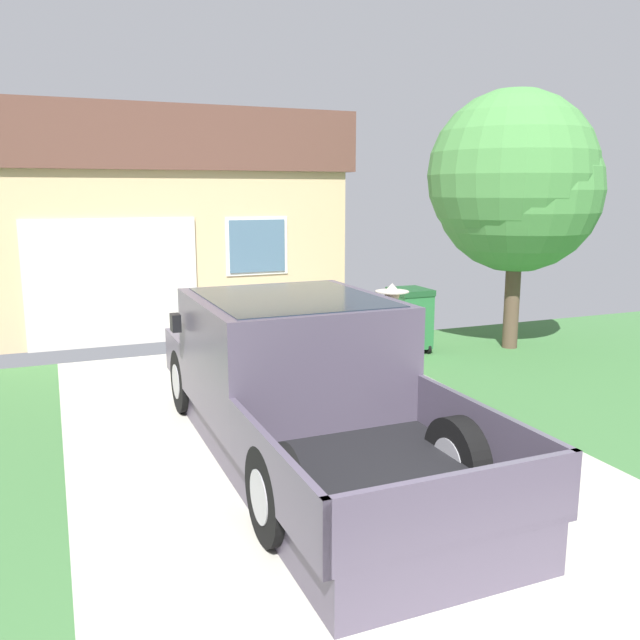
{
  "coord_description": "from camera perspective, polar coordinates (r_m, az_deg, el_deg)",
  "views": [
    {
      "loc": [
        -2.57,
        -2.27,
        2.77
      ],
      "look_at": [
        0.33,
        4.84,
        1.27
      ],
      "focal_mm": 37.12,
      "sensor_mm": 36.0,
      "label": 1
    }
  ],
  "objects": [
    {
      "name": "pickup_truck",
      "position": [
        7.23,
        -2.16,
        -5.14
      ],
      "size": [
        2.2,
        5.45,
        1.65
      ],
      "rotation": [
        0.0,
        0.0,
        0.01
      ],
      "color": "#4D4557",
      "rests_on": "ground"
    },
    {
      "name": "person_with_hat",
      "position": [
        8.51,
        6.15,
        -1.6
      ],
      "size": [
        0.49,
        0.43,
        1.63
      ],
      "rotation": [
        0.0,
        0.0,
        -2.93
      ],
      "color": "black",
      "rests_on": "ground"
    },
    {
      "name": "handbag",
      "position": [
        8.46,
        6.43,
        -7.32
      ],
      "size": [
        0.33,
        0.21,
        0.38
      ],
      "color": "tan",
      "rests_on": "ground"
    },
    {
      "name": "house_with_garage",
      "position": [
        15.09,
        -17.55,
        8.32
      ],
      "size": [
        8.95,
        5.68,
        4.3
      ],
      "color": "#D3B384",
      "rests_on": "ground"
    },
    {
      "name": "neighbor_tree",
      "position": [
        12.26,
        16.46,
        11.28
      ],
      "size": [
        3.05,
        2.92,
        4.5
      ],
      "color": "brown",
      "rests_on": "ground"
    },
    {
      "name": "wheeled_trash_bin",
      "position": [
        11.61,
        7.73,
        0.2
      ],
      "size": [
        0.6,
        0.72,
        1.11
      ],
      "color": "#286B38",
      "rests_on": "ground"
    }
  ]
}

